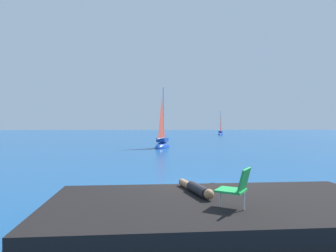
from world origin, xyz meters
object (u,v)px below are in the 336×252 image
sailboat_near (162,144)px  person_sunbather (196,189)px  beach_chair (237,186)px  sailboat_far (221,133)px

sailboat_near → person_sunbather: (0.54, -19.63, 0.38)m
sailboat_near → person_sunbather: 19.64m
beach_chair → person_sunbather: bearing=-33.4°
sailboat_far → person_sunbather: (-10.15, -46.81, 0.44)m
sailboat_far → beach_chair: 49.06m
sailboat_near → sailboat_far: sailboat_near is taller
person_sunbather → beach_chair: size_ratio=2.16×
sailboat_far → sailboat_near: bearing=1.2°
sailboat_near → sailboat_far: bearing=-4.9°
beach_chair → sailboat_far: bearing=-69.7°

